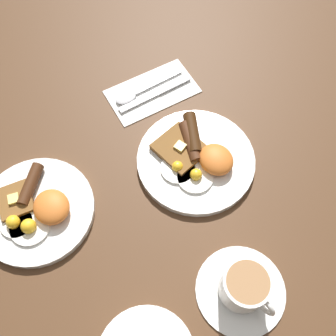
% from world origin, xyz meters
% --- Properties ---
extents(ground_plane, '(3.00, 3.00, 0.00)m').
position_xyz_m(ground_plane, '(0.00, 0.00, 0.00)').
color(ground_plane, '#4C301C').
extents(breakfast_plate_near, '(0.24, 0.24, 0.05)m').
position_xyz_m(breakfast_plate_near, '(0.00, -0.00, 0.01)').
color(breakfast_plate_near, white).
rests_on(breakfast_plate_near, ground_plane).
extents(breakfast_plate_far, '(0.22, 0.22, 0.05)m').
position_xyz_m(breakfast_plate_far, '(0.07, 0.32, 0.01)').
color(breakfast_plate_far, white).
rests_on(breakfast_plate_far, ground_plane).
extents(teacup_near, '(0.16, 0.16, 0.08)m').
position_xyz_m(teacup_near, '(-0.26, 0.08, 0.03)').
color(teacup_near, white).
rests_on(teacup_near, ground_plane).
extents(napkin, '(0.12, 0.21, 0.01)m').
position_xyz_m(napkin, '(0.21, -0.02, 0.00)').
color(napkin, white).
rests_on(napkin, ground_plane).
extents(knife, '(0.02, 0.18, 0.01)m').
position_xyz_m(knife, '(0.19, -0.03, 0.01)').
color(knife, silver).
rests_on(knife, napkin).
extents(spoon, '(0.03, 0.17, 0.01)m').
position_xyz_m(spoon, '(0.22, 0.03, 0.01)').
color(spoon, silver).
rests_on(spoon, napkin).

